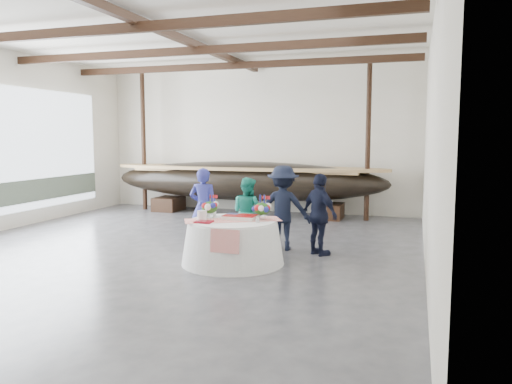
% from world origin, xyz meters
% --- Properties ---
extents(floor, '(10.00, 12.00, 0.01)m').
position_xyz_m(floor, '(0.00, 0.00, 0.00)').
color(floor, '#3D3D42').
rests_on(floor, ground).
extents(wall_back, '(10.00, 0.02, 4.50)m').
position_xyz_m(wall_back, '(0.00, 6.00, 2.25)').
color(wall_back, silver).
rests_on(wall_back, ground).
extents(wall_right, '(0.02, 12.00, 4.50)m').
position_xyz_m(wall_right, '(5.00, 0.00, 2.25)').
color(wall_right, silver).
rests_on(wall_right, ground).
extents(ceiling, '(10.00, 12.00, 0.01)m').
position_xyz_m(ceiling, '(0.00, 0.00, 4.50)').
color(ceiling, white).
rests_on(ceiling, wall_back).
extents(pavilion_structure, '(9.80, 11.76, 4.50)m').
position_xyz_m(pavilion_structure, '(0.00, 0.86, 4.00)').
color(pavilion_structure, black).
rests_on(pavilion_structure, ground).
extents(open_bay, '(0.03, 7.00, 3.20)m').
position_xyz_m(open_bay, '(-4.95, 1.00, 1.83)').
color(open_bay, silver).
rests_on(open_bay, ground).
extents(longboat_display, '(8.53, 1.71, 1.60)m').
position_xyz_m(longboat_display, '(-0.10, 5.10, 1.02)').
color(longboat_display, black).
rests_on(longboat_display, ground).
extents(banquet_table, '(1.89, 1.89, 0.81)m').
position_xyz_m(banquet_table, '(1.61, -0.48, 0.41)').
color(banquet_table, silver).
rests_on(banquet_table, ground).
extents(tabletop_items, '(1.80, 1.31, 0.40)m').
position_xyz_m(tabletop_items, '(1.56, -0.36, 0.96)').
color(tabletop_items, red).
rests_on(tabletop_items, banquet_table).
extents(guest_woman_blue, '(0.65, 0.46, 1.69)m').
position_xyz_m(guest_woman_blue, '(0.52, 0.66, 0.84)').
color(guest_woman_blue, navy).
rests_on(guest_woman_blue, ground).
extents(guest_woman_teal, '(0.88, 0.80, 1.48)m').
position_xyz_m(guest_woman_teal, '(1.41, 0.93, 0.74)').
color(guest_woman_teal, '#1B8F77').
rests_on(guest_woman_teal, ground).
extents(guest_man_left, '(1.21, 0.79, 1.75)m').
position_xyz_m(guest_man_left, '(2.20, 0.90, 0.88)').
color(guest_man_left, black).
rests_on(guest_man_left, ground).
extents(guest_man_right, '(0.99, 0.91, 1.62)m').
position_xyz_m(guest_man_right, '(3.01, 0.65, 0.81)').
color(guest_man_right, black).
rests_on(guest_man_right, ground).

